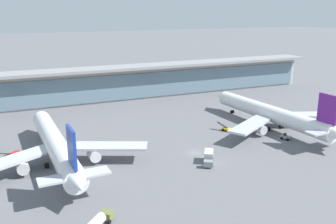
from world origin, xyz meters
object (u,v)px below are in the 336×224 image
at_px(airliner_left_stand, 56,145).
at_px(airliner_centre_stand, 272,114).
at_px(service_truck_near_nose_grey, 209,157).
at_px(service_truck_mid_apron_yellow, 228,129).
at_px(service_truck_by_tail_red, 12,154).
at_px(service_truck_under_wing_olive, 97,223).
at_px(service_truck_on_taxiway_grey, 286,137).

bearing_deg(airliner_left_stand, airliner_centre_stand, 1.04).
relative_size(service_truck_near_nose_grey, service_truck_mid_apron_yellow, 1.14).
xyz_separation_m(service_truck_near_nose_grey, service_truck_by_tail_red, (-47.92, 25.81, -0.88)).
xyz_separation_m(airliner_left_stand, service_truck_near_nose_grey, (37.12, -15.98, -3.46)).
bearing_deg(service_truck_by_tail_red, service_truck_under_wing_olive, -73.98).
bearing_deg(airliner_left_stand, service_truck_near_nose_grey, -23.29).
xyz_separation_m(airliner_left_stand, service_truck_by_tail_red, (-10.80, 9.83, -4.34)).
height_order(service_truck_by_tail_red, service_truck_on_taxiway_grey, service_truck_by_tail_red).
height_order(service_truck_mid_apron_yellow, service_truck_by_tail_red, same).
bearing_deg(service_truck_under_wing_olive, airliner_centre_stand, 27.65).
relative_size(airliner_centre_stand, service_truck_by_tail_red, 10.35).
bearing_deg(service_truck_mid_apron_yellow, service_truck_under_wing_olive, -143.72).
height_order(airliner_centre_stand, service_truck_on_taxiway_grey, airliner_centre_stand).
xyz_separation_m(airliner_centre_stand, service_truck_under_wing_olive, (-69.91, -36.62, -3.44)).
height_order(airliner_left_stand, service_truck_mid_apron_yellow, airliner_left_stand).
distance_m(service_truck_by_tail_red, service_truck_on_taxiway_grey, 81.86).
bearing_deg(service_truck_near_nose_grey, service_truck_by_tail_red, 151.69).
bearing_deg(service_truck_mid_apron_yellow, service_truck_on_taxiway_grey, -50.15).
bearing_deg(airliner_centre_stand, service_truck_near_nose_grey, -153.68).
distance_m(service_truck_under_wing_olive, service_truck_on_taxiway_grey, 71.28).
bearing_deg(airliner_centre_stand, service_truck_by_tail_red, 174.13).
height_order(service_truck_near_nose_grey, service_truck_by_tail_red, service_truck_near_nose_grey).
xyz_separation_m(airliner_centre_stand, service_truck_near_nose_grey, (-34.95, -17.29, -3.46)).
xyz_separation_m(service_truck_near_nose_grey, service_truck_mid_apron_yellow, (19.52, 20.66, -0.88)).
relative_size(service_truck_near_nose_grey, service_truck_under_wing_olive, 0.96).
relative_size(airliner_centre_stand, service_truck_on_taxiway_grey, 18.54).
height_order(airliner_centre_stand, service_truck_under_wing_olive, airliner_centre_stand).
bearing_deg(service_truck_under_wing_olive, airliner_left_stand, 93.50).
bearing_deg(airliner_left_stand, service_truck_under_wing_olive, -86.50).
relative_size(airliner_centre_stand, service_truck_near_nose_grey, 8.29).
bearing_deg(airliner_left_stand, service_truck_on_taxiway_grey, -8.07).
bearing_deg(service_truck_near_nose_grey, airliner_left_stand, 156.71).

